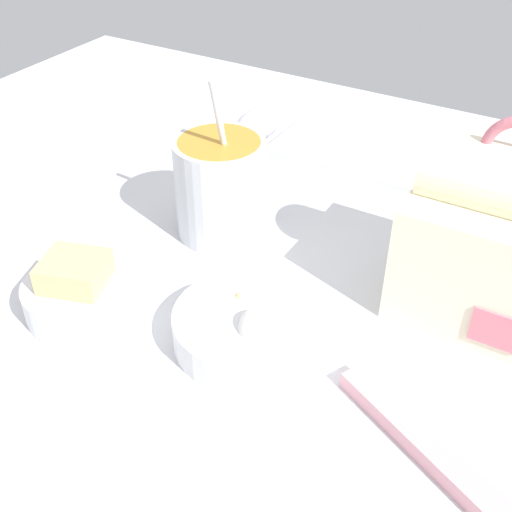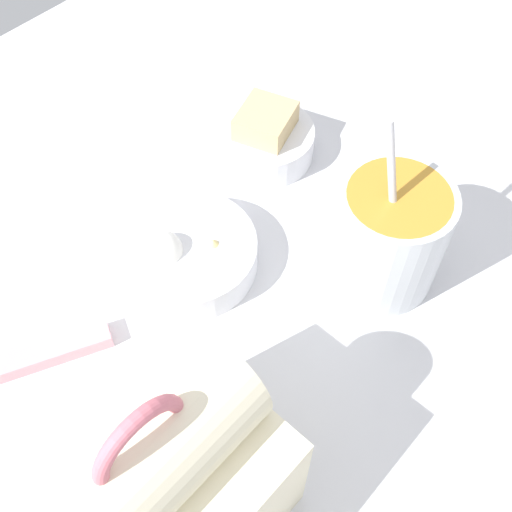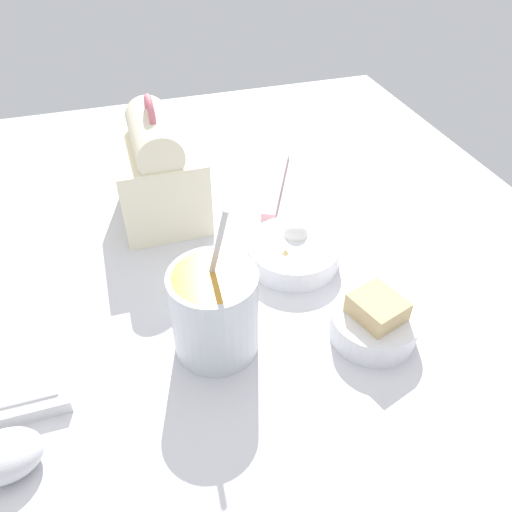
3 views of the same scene
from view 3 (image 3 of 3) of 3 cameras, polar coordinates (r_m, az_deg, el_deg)
The scene contains 8 objects.
desk_surface at distance 72.26cm, azimuth -1.53°, elevation -4.45°, with size 140.00×110.00×2.00cm.
keyboard at distance 74.58cm, azimuth -25.72°, elevation -5.64°, with size 34.96×13.44×2.10cm.
lunch_bag at distance 82.76cm, azimuth -11.04°, elevation 9.31°, with size 16.37×13.84×21.10cm.
soup_cup at distance 60.35cm, azimuth -4.75°, elevation -6.23°, with size 10.59×10.59×19.90cm.
bento_bowl_sandwich at distance 65.69cm, azimuth 13.34°, elevation -7.36°, with size 11.10×11.10×6.54cm.
bento_bowl_snacks at distance 75.06cm, azimuth 4.25°, elevation 0.53°, with size 13.89×13.89×5.67cm.
computer_mouse at distance 59.88cm, azimuth -26.78°, elevation -19.72°, with size 6.01×7.62×3.82cm.
chopstick_case at distance 92.93cm, azimuth 2.31°, elevation 8.42°, with size 21.32×12.13×1.60cm.
Camera 3 is at (-49.53, 13.35, 51.89)cm, focal length 35.00 mm.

